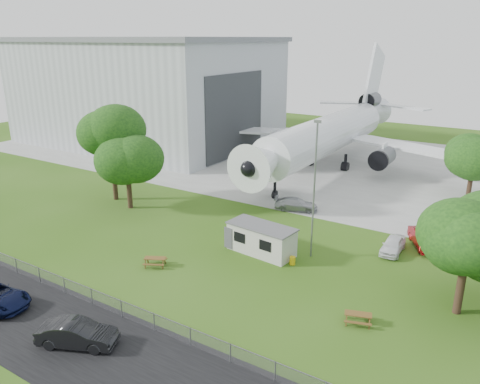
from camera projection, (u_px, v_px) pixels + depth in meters
The scene contains 18 objects.
ground at pixel (194, 261), 40.58m from camera, with size 160.00×160.00×0.00m, color #4A7024.
asphalt_strip at pixel (71, 338), 30.13m from camera, with size 120.00×8.00×0.02m, color black.
concrete_apron at pixel (347, 165), 71.11m from camera, with size 120.00×46.00×0.03m, color #B7B7B2.
hangar at pixel (148, 89), 85.75m from camera, with size 43.00×31.00×18.55m.
airliner at pixel (331, 132), 68.75m from camera, with size 46.36×47.73×17.69m.
site_cabin at pixel (262, 239), 41.73m from camera, with size 6.88×3.35×2.62m.
picnic_west at pixel (155, 266), 39.67m from camera, with size 1.80×1.50×0.76m, color brown, non-canonical shape.
picnic_east at pixel (357, 323), 31.69m from camera, with size 1.80×1.50×0.76m, color brown, non-canonical shape.
fence at pixel (112, 312), 32.94m from camera, with size 58.00×0.04×1.30m, color gray.
lamp_mast at pixel (314, 192), 39.53m from camera, with size 0.16×0.16×12.00m, color slate.
tree_west_big at pixel (111, 135), 53.67m from camera, with size 7.98×7.98×11.80m.
tree_west_small at pixel (127, 162), 51.58m from camera, with size 6.39×6.39×8.62m.
tree_east_front at pixel (469, 237), 31.13m from camera, with size 6.27×6.27×8.95m.
tree_far_apron at pixel (474, 156), 55.36m from camera, with size 6.61×6.61×8.39m.
car_centre_sedan at pixel (77, 334), 29.18m from camera, with size 1.73×4.97×1.64m, color black.
car_ne_hatch at pixel (393, 245), 41.98m from camera, with size 1.66×4.14×1.41m, color white.
car_ne_sedan at pixel (424, 239), 43.00m from camera, with size 1.68×4.82×1.59m, color maroon.
car_apron_van at pixel (296, 204), 52.29m from camera, with size 1.95×4.81×1.39m, color #AAACB2.
Camera 1 is at (22.88, -28.91, 18.41)m, focal length 35.00 mm.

